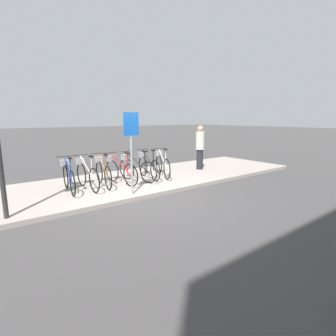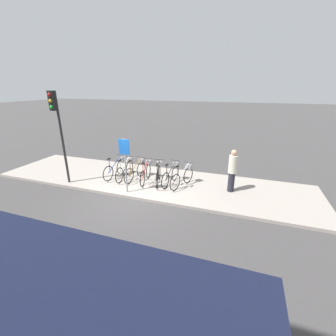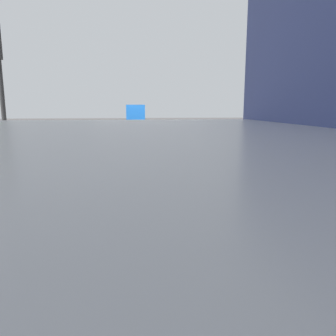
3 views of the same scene
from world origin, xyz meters
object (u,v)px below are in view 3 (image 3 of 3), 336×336
parked_bicycle_5 (184,166)px  pedestrian (267,148)px  parked_bicycle_3 (145,168)px  parked_bicycle_6 (203,166)px  sign_post (136,135)px  parked_bicycle_2 (126,168)px  parked_bicycle_0 (89,169)px  parked_bicycle_4 (165,167)px  parked_bicycle_1 (107,168)px

parked_bicycle_5 → pedestrian: bearing=1.1°
parked_bicycle_3 → parked_bicycle_6: bearing=1.7°
parked_bicycle_3 → sign_post: size_ratio=0.76×
parked_bicycle_2 → parked_bicycle_5: (1.68, 0.06, 0.00)m
parked_bicycle_0 → parked_bicycle_4: 2.16m
parked_bicycle_5 → sign_post: sign_post is taller
parked_bicycle_5 → parked_bicycle_0: bearing=-178.1°
parked_bicycle_4 → parked_bicycle_5: size_ratio=0.98×
parked_bicycle_6 → parked_bicycle_4: bearing=-178.0°
parked_bicycle_3 → parked_bicycle_5: 1.16m
parked_bicycle_1 → pedestrian: bearing=1.9°
parked_bicycle_0 → parked_bicycle_5: bearing=1.9°
sign_post → pedestrian: bearing=20.6°
parked_bicycle_1 → parked_bicycle_5: bearing=2.8°
parked_bicycle_4 → pedestrian: 3.15m
parked_bicycle_4 → sign_post: 1.89m
pedestrian → parked_bicycle_2: bearing=-178.6°
parked_bicycle_1 → sign_post: sign_post is taller
parked_bicycle_1 → parked_bicycle_6: 2.76m
parked_bicycle_6 → pedestrian: bearing=3.7°
parked_bicycle_5 → pedestrian: (2.54, 0.05, 0.48)m
parked_bicycle_2 → parked_bicycle_3: bearing=-8.1°
parked_bicycle_2 → parked_bicycle_6: size_ratio=1.04×
parked_bicycle_0 → sign_post: bearing=-46.0°
parked_bicycle_0 → parked_bicycle_1: (0.51, -0.02, 0.00)m
pedestrian → parked_bicycle_5: bearing=-178.9°
parked_bicycle_1 → parked_bicycle_6: size_ratio=1.05×
pedestrian → sign_post: 4.27m
pedestrian → parked_bicycle_1: bearing=-178.1°
parked_bicycle_0 → parked_bicycle_2: same height
parked_bicycle_0 → parked_bicycle_1: same height
parked_bicycle_3 → parked_bicycle_4: same height
parked_bicycle_4 → parked_bicycle_6: 1.12m
parked_bicycle_1 → parked_bicycle_3: same height
parked_bicycle_3 → pedestrian: (3.70, 0.18, 0.48)m
parked_bicycle_5 → parked_bicycle_6: 0.56m
parked_bicycle_3 → parked_bicycle_6: size_ratio=1.04×
parked_bicycle_4 → pedestrian: pedestrian is taller
parked_bicycle_5 → parked_bicycle_6: size_ratio=1.04×
parked_bicycle_5 → parked_bicycle_6: bearing=-8.2°
parked_bicycle_0 → parked_bicycle_1: 0.51m
parked_bicycle_2 → parked_bicycle_3: same height
parked_bicycle_2 → parked_bicycle_3: (0.52, -0.07, 0.00)m
parked_bicycle_2 → parked_bicycle_6: bearing=-0.6°
parked_bicycle_0 → parked_bicycle_1: bearing=-1.9°
parked_bicycle_4 → parked_bicycle_6: same height
parked_bicycle_0 → pedestrian: bearing=1.5°
parked_bicycle_1 → parked_bicycle_4: (1.64, -0.01, 0.00)m
pedestrian → sign_post: (-3.96, -1.49, 0.57)m
parked_bicycle_0 → parked_bicycle_6: size_ratio=1.05×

